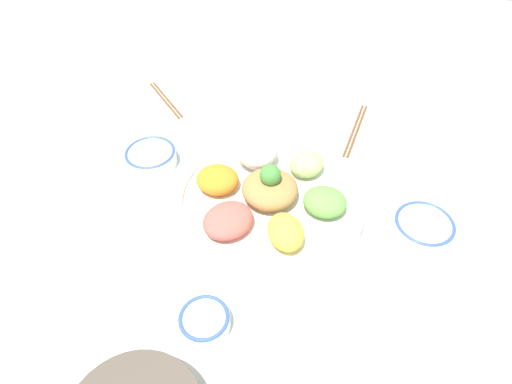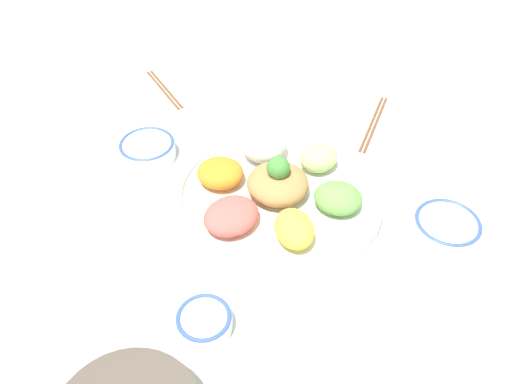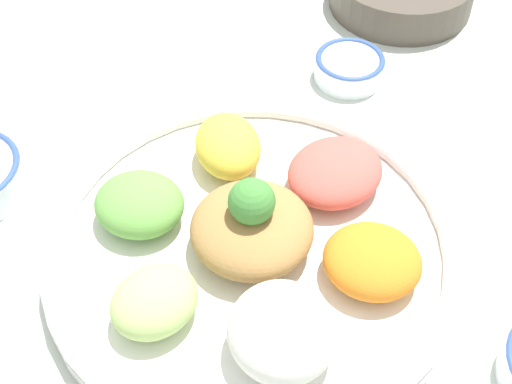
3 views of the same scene
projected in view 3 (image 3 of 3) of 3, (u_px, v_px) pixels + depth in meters
The scene contains 3 objects.
ground_plane at pixel (265, 246), 0.73m from camera, with size 2.40×2.40×0.00m, color silver.
salad_platter at pixel (254, 243), 0.70m from camera, with size 0.41×0.41×0.11m.
rice_bowl_blue at pixel (349, 66), 0.90m from camera, with size 0.09×0.09×0.03m.
Camera 3 is at (-0.44, -0.04, 0.59)m, focal length 50.00 mm.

